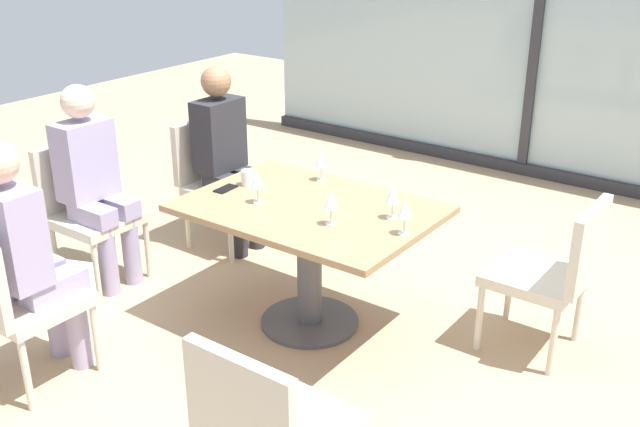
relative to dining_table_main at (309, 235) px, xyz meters
The scene contains 19 objects.
ground_plane 0.56m from the dining_table_main, ahead, with size 12.00×12.00×0.00m, color tan.
window_wall_backdrop 3.26m from the dining_table_main, 90.00° to the left, with size 5.43×0.10×2.70m.
dining_table_main is the anchor object (origin of this frame).
chair_side_end 1.52m from the dining_table_main, 166.90° to the right, with size 0.50×0.46×0.87m.
chair_far_left 1.30m from the dining_table_main, 156.52° to the left, with size 0.50×0.46×0.87m.
chair_front_left 1.53m from the dining_table_main, 121.50° to the right, with size 0.46×0.50×0.87m.
chair_far_right 1.30m from the dining_table_main, 23.48° to the left, with size 0.50×0.46×0.87m.
chair_front_right 1.53m from the dining_table_main, 58.50° to the right, with size 0.46×0.50×0.87m.
person_side_end 1.42m from the dining_table_main, 165.89° to the right, with size 0.39×0.34×1.26m.
person_far_left 1.21m from the dining_table_main, 154.43° to the left, with size 0.39×0.34×1.26m.
person_front_left 1.45m from the dining_table_main, 123.77° to the right, with size 0.34×0.39×1.26m.
wine_glass_0 0.41m from the dining_table_main, 152.80° to the right, with size 0.07×0.07×0.18m.
wine_glass_1 0.55m from the dining_table_main, 14.02° to the left, with size 0.07×0.07×0.18m.
wine_glass_2 0.50m from the dining_table_main, 116.60° to the left, with size 0.07×0.07×0.18m.
wine_glass_3 0.67m from the dining_table_main, ahead, with size 0.07×0.07×0.18m.
wine_glass_4 0.41m from the dining_table_main, 29.69° to the right, with size 0.07×0.07×0.18m.
coffee_cup 0.52m from the dining_table_main, behind, with size 0.08×0.08×0.09m, color white.
cell_phone_on_table 0.56m from the dining_table_main, behind, with size 0.07×0.14×0.01m, color black.
handbag_0 1.51m from the dining_table_main, 150.97° to the right, with size 0.30×0.16×0.28m, color silver.
Camera 1 is at (2.20, -2.93, 2.22)m, focal length 41.38 mm.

